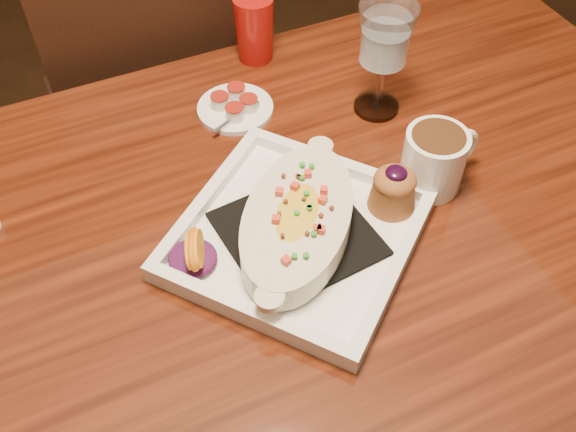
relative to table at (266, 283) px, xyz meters
name	(u,v)px	position (x,y,z in m)	size (l,w,h in m)	color
table	(266,283)	(0.00, 0.00, 0.00)	(1.50, 0.90, 0.75)	maroon
chair_far	(156,109)	(0.00, 0.63, -0.15)	(0.42, 0.42, 0.93)	black
plate	(303,224)	(0.05, -0.01, 0.13)	(0.42, 0.42, 0.08)	white
coffee_mug	(435,158)	(0.27, 0.00, 0.15)	(0.13, 0.09, 0.10)	white
goblet	(385,41)	(0.28, 0.18, 0.23)	(0.09, 0.09, 0.19)	silver
saucer	(235,107)	(0.07, 0.27, 0.11)	(0.13, 0.13, 0.09)	white
red_tumbler	(254,29)	(0.16, 0.40, 0.16)	(0.07, 0.07, 0.12)	#B5120C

